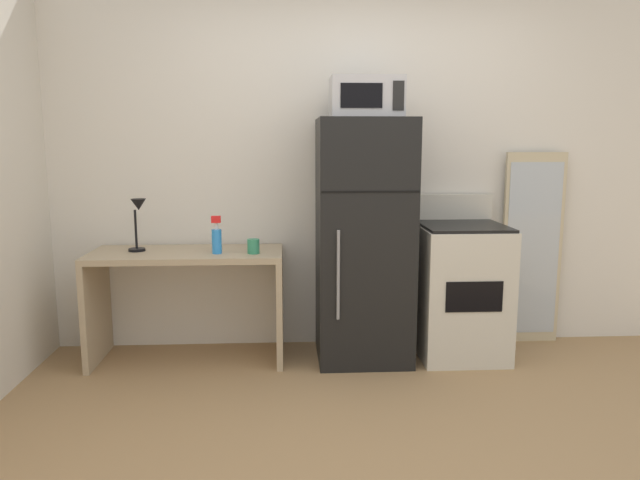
% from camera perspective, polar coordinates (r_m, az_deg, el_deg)
% --- Properties ---
extents(ground_plane, '(12.00, 12.00, 0.00)m').
position_cam_1_polar(ground_plane, '(3.05, 6.85, -19.66)').
color(ground_plane, '#9E7A51').
extents(wall_back_white, '(5.00, 0.10, 2.60)m').
position_cam_1_polar(wall_back_white, '(4.35, 3.27, 7.04)').
color(wall_back_white, silver).
rests_on(wall_back_white, ground).
extents(desk, '(1.28, 0.55, 0.75)m').
position_cam_1_polar(desk, '(4.14, -12.48, -4.03)').
color(desk, tan).
rests_on(desk, ground).
extents(desk_lamp, '(0.14, 0.12, 0.35)m').
position_cam_1_polar(desk_lamp, '(4.14, -16.95, 2.22)').
color(desk_lamp, black).
rests_on(desk_lamp, desk).
extents(spray_bottle, '(0.06, 0.06, 0.25)m').
position_cam_1_polar(spray_bottle, '(3.97, -9.81, 0.13)').
color(spray_bottle, '#2D8CEA').
rests_on(spray_bottle, desk).
extents(coffee_mug, '(0.08, 0.08, 0.09)m').
position_cam_1_polar(coffee_mug, '(3.94, -6.36, -0.60)').
color(coffee_mug, '#338C66').
rests_on(coffee_mug, desk).
extents(refrigerator, '(0.62, 0.62, 1.63)m').
position_cam_1_polar(refrigerator, '(4.04, 4.19, -0.10)').
color(refrigerator, black).
rests_on(refrigerator, ground).
extents(microwave, '(0.46, 0.35, 0.26)m').
position_cam_1_polar(microwave, '(3.98, 4.39, 13.38)').
color(microwave, '#B7B7BC').
rests_on(microwave, refrigerator).
extents(oven_range, '(0.58, 0.61, 1.10)m').
position_cam_1_polar(oven_range, '(4.25, 13.22, -4.61)').
color(oven_range, beige).
rests_on(oven_range, ground).
extents(leaning_mirror, '(0.44, 0.03, 1.40)m').
position_cam_1_polar(leaning_mirror, '(4.64, 19.52, -0.79)').
color(leaning_mirror, '#C6B793').
rests_on(leaning_mirror, ground).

